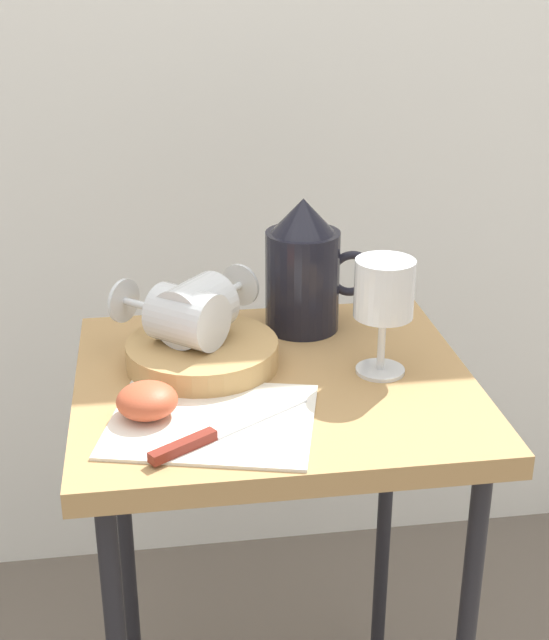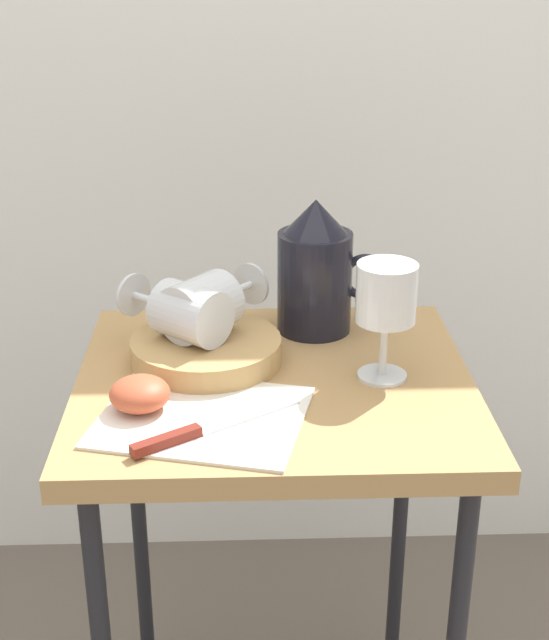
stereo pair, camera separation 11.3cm
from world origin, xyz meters
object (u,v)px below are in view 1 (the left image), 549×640
wine_glass_upright (384,295)px  apple_half_left (147,401)px  basket_tray (202,354)px  knife (208,437)px  pitcher (303,277)px  wine_glass_tipped_far (197,309)px  wine_glass_tipped_near (184,316)px  table (274,429)px

wine_glass_upright → apple_half_left: size_ratio=2.13×
basket_tray → apple_half_left: (-0.07, -0.13, 0.01)m
apple_half_left → knife: 0.09m
pitcher → wine_glass_tipped_far: size_ratio=1.18×
wine_glass_tipped_near → wine_glass_upright: bearing=-11.5°
pitcher → knife: bearing=-117.9°
wine_glass_tipped_far → basket_tray: bearing=-77.9°
table → knife: (-0.10, -0.15, 0.09)m
wine_glass_tipped_far → apple_half_left: 0.17m
wine_glass_tipped_near → wine_glass_tipped_far: size_ratio=0.98×
table → wine_glass_upright: 0.23m
basket_tray → wine_glass_tipped_near: size_ratio=1.25×
wine_glass_upright → knife: size_ratio=0.80×
pitcher → apple_half_left: size_ratio=2.66×
wine_glass_upright → knife: 0.29m
wine_glass_upright → knife: (-0.24, -0.15, -0.10)m
pitcher → wine_glass_upright: bearing=-64.6°
apple_half_left → knife: (0.07, -0.07, -0.02)m
basket_tray → pitcher: size_ratio=1.04×
basket_tray → table: bearing=-27.4°
knife → table: bearing=57.4°
basket_tray → knife: 0.20m
knife → wine_glass_tipped_near: bearing=94.0°
wine_glass_tipped_near → apple_half_left: wine_glass_tipped_near is taller
basket_tray → wine_glass_upright: (0.23, -0.05, 0.09)m
pitcher → wine_glass_tipped_far: (-0.16, -0.09, -0.00)m
apple_half_left → knife: bearing=-45.2°
table → wine_glass_upright: size_ratio=4.49×
table → wine_glass_tipped_far: (-0.09, 0.06, 0.15)m
basket_tray → pitcher: 0.20m
table → pitcher: pitcher is taller
wine_glass_tipped_near → knife: (0.01, -0.20, -0.06)m
wine_glass_upright → table: bearing=177.8°
wine_glass_upright → apple_half_left: wine_glass_upright is taller
wine_glass_tipped_far → pitcher: bearing=29.7°
table → basket_tray: basket_tray is taller
table → wine_glass_tipped_far: 0.19m
basket_tray → wine_glass_upright: wine_glass_upright is taller
wine_glass_upright → wine_glass_tipped_far: bearing=163.6°
table → wine_glass_tipped_far: size_ratio=4.26×
apple_half_left → basket_tray: bearing=60.7°
wine_glass_upright → wine_glass_tipped_near: 0.26m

